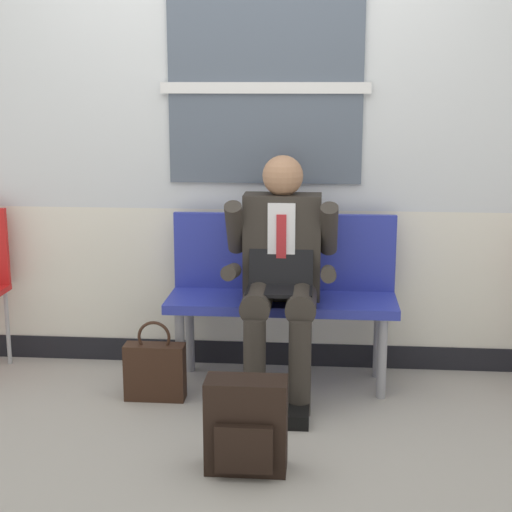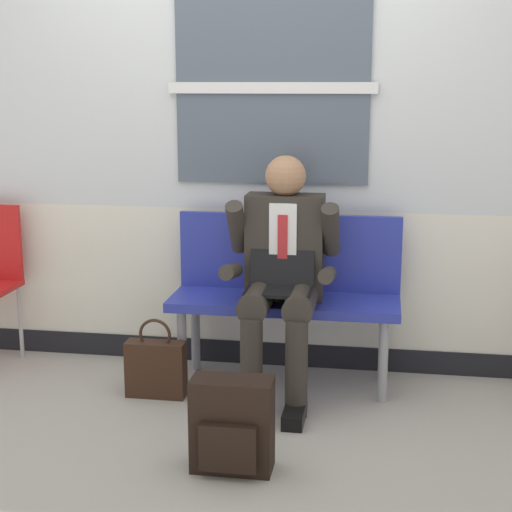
% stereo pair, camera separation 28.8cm
% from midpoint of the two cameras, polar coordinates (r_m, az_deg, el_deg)
% --- Properties ---
extents(ground_plane, '(18.00, 18.00, 0.00)m').
position_cam_midpoint_polar(ground_plane, '(3.97, -0.05, -11.15)').
color(ground_plane, '#9E9991').
extents(station_wall, '(6.17, 0.16, 3.13)m').
position_cam_midpoint_polar(station_wall, '(4.35, 1.55, 11.99)').
color(station_wall, silver).
rests_on(station_wall, ground).
extents(bench_with_person, '(1.21, 0.42, 0.90)m').
position_cam_midpoint_polar(bench_with_person, '(4.18, 4.20, -2.18)').
color(bench_with_person, '#28339E').
rests_on(bench_with_person, ground).
extents(person_seated, '(0.57, 0.70, 1.23)m').
position_cam_midpoint_polar(person_seated, '(3.96, 3.97, -1.15)').
color(person_seated, '#2D2823').
rests_on(person_seated, ground).
extents(backpack, '(0.34, 0.20, 0.40)m').
position_cam_midpoint_polar(backpack, '(3.32, 0.77, -12.34)').
color(backpack, black).
rests_on(backpack, ground).
extents(handbag, '(0.31, 0.11, 0.42)m').
position_cam_midpoint_polar(handbag, '(4.08, -5.30, -8.14)').
color(handbag, '#331E14').
rests_on(handbag, ground).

